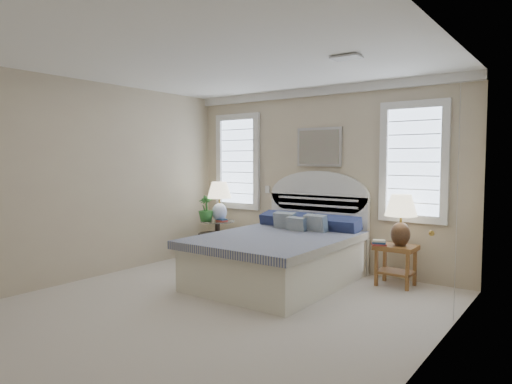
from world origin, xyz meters
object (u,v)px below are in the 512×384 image
Objects in this scene: bed at (282,253)px; lamp_right at (401,214)px; side_table_left at (218,235)px; nightstand_right at (396,256)px; floor_pot at (213,246)px; lamp_left at (219,197)px.

lamp_right is (1.35, 0.70, 0.55)m from bed.
nightstand_right is (2.95, 0.10, -0.00)m from side_table_left.
bed is 1.62m from lamp_right.
lamp_left reaches higher than floor_pot.
side_table_left is 3.05m from lamp_right.
side_table_left is at bearing -178.06° from nightstand_right.
floor_pot is at bearing -116.24° from side_table_left.
side_table_left is at bearing 160.26° from bed.
bed is 3.61× the size of side_table_left.
lamp_right reaches higher than side_table_left.
bed is at bearing -152.72° from lamp_right.
bed reaches higher than lamp_right.
lamp_right is at bearing 3.41° from floor_pot.
nightstand_right is 3.00m from floor_pot.
bed reaches higher than side_table_left.
lamp_right is (2.95, 0.11, -0.09)m from lamp_left.
lamp_right is at bearing 5.47° from nightstand_right.
nightstand_right is 2.97m from lamp_left.
bed is 1.47m from nightstand_right.
bed is at bearing -17.00° from floor_pot.
bed is 3.51× the size of lamp_left.
lamp_left is at bearing -177.84° from nightstand_right.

